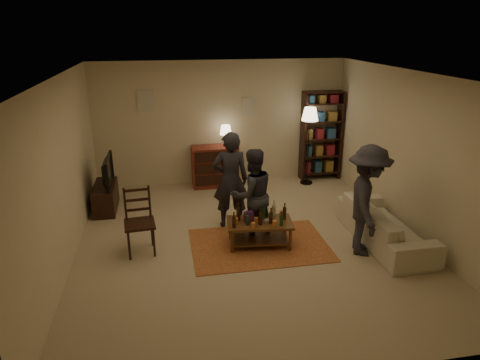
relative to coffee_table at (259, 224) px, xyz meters
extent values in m
plane|color=#C6B793|center=(-0.14, 0.16, -0.38)|extent=(6.00, 6.00, 0.00)
plane|color=beige|center=(-0.14, 3.16, 0.97)|extent=(5.50, 0.00, 5.50)
plane|color=beige|center=(-2.89, 0.16, 0.97)|extent=(0.00, 6.00, 6.00)
plane|color=beige|center=(2.61, 0.16, 0.97)|extent=(0.00, 6.00, 6.00)
plane|color=beige|center=(-0.14, -2.84, 0.97)|extent=(5.50, 0.00, 5.50)
plane|color=white|center=(-0.14, 0.16, 2.32)|extent=(6.00, 6.00, 0.00)
cube|color=beige|center=(-1.74, 3.14, 1.52)|extent=(0.35, 0.03, 0.45)
cube|color=beige|center=(0.46, 3.14, 1.32)|extent=(0.30, 0.03, 0.40)
cube|color=#944020|center=(0.00, 0.00, -0.38)|extent=(2.20, 1.50, 0.01)
cube|color=brown|center=(0.00, 0.00, 0.02)|extent=(1.09, 0.67, 0.04)
cube|color=brown|center=(0.00, 0.00, -0.27)|extent=(0.98, 0.56, 0.02)
cylinder|color=brown|center=(-0.48, -0.18, -0.19)|extent=(0.05, 0.05, 0.38)
cylinder|color=brown|center=(0.44, -0.27, -0.19)|extent=(0.05, 0.05, 0.38)
cylinder|color=brown|center=(-0.43, 0.27, -0.19)|extent=(0.05, 0.05, 0.38)
cylinder|color=brown|center=(0.48, 0.17, -0.19)|extent=(0.05, 0.05, 0.38)
cylinder|color=#C8732E|center=(-0.38, -0.01, 0.09)|extent=(0.07, 0.07, 0.10)
cylinder|color=#C8732E|center=(-0.14, -0.21, 0.08)|extent=(0.07, 0.07, 0.09)
cylinder|color=#C8732E|center=(0.07, 0.18, 0.09)|extent=(0.07, 0.07, 0.11)
cylinder|color=#C8732E|center=(0.20, -0.20, 0.08)|extent=(0.07, 0.07, 0.09)
cylinder|color=#C8732E|center=(0.40, 0.12, 0.09)|extent=(0.07, 0.07, 0.10)
cylinder|color=#C8732E|center=(-0.06, -0.01, 0.08)|extent=(0.06, 0.06, 0.08)
cube|color=#672D7E|center=(-0.17, 0.03, 0.13)|extent=(0.15, 0.12, 0.18)
cylinder|color=gray|center=(0.12, -0.04, 0.05)|extent=(0.12, 0.12, 0.03)
cube|color=black|center=(-1.87, 0.11, 0.11)|extent=(0.50, 0.50, 0.04)
cylinder|color=black|center=(-2.04, -0.09, -0.14)|extent=(0.04, 0.04, 0.48)
cylinder|color=black|center=(-1.67, -0.06, -0.14)|extent=(0.04, 0.04, 0.48)
cylinder|color=black|center=(-2.08, 0.28, -0.14)|extent=(0.04, 0.04, 0.48)
cylinder|color=black|center=(-1.70, 0.32, -0.14)|extent=(0.04, 0.04, 0.48)
cube|color=black|center=(-1.89, 0.30, 0.40)|extent=(0.37, 0.06, 0.55)
cube|color=black|center=(-2.59, 1.96, -0.13)|extent=(0.40, 1.00, 0.50)
imported|color=black|center=(-2.57, 1.96, 0.39)|extent=(0.13, 0.97, 0.56)
cube|color=maroon|center=(-0.34, 2.88, 0.07)|extent=(1.00, 0.48, 0.90)
cube|color=black|center=(-0.34, 2.63, -0.16)|extent=(0.92, 0.02, 0.22)
cube|color=black|center=(-0.34, 2.63, 0.10)|extent=(0.92, 0.02, 0.22)
cube|color=black|center=(-0.34, 2.63, 0.36)|extent=(0.92, 0.02, 0.22)
cylinder|color=black|center=(-0.09, 2.88, 0.54)|extent=(0.12, 0.12, 0.04)
cylinder|color=black|center=(-0.09, 2.88, 0.67)|extent=(0.02, 0.02, 0.22)
cone|color=#FFE5B2|center=(-0.09, 2.88, 0.88)|extent=(0.26, 0.26, 0.20)
cube|color=black|center=(1.68, 2.94, 0.62)|extent=(0.04, 0.34, 2.00)
cube|color=black|center=(2.54, 2.94, 0.62)|extent=(0.04, 0.34, 2.00)
cube|color=black|center=(2.11, 2.94, -0.23)|extent=(0.90, 0.34, 0.03)
cube|color=black|center=(2.11, 2.94, 0.17)|extent=(0.90, 0.34, 0.03)
cube|color=black|center=(2.11, 2.94, 0.57)|extent=(0.90, 0.34, 0.03)
cube|color=black|center=(2.11, 2.94, 0.97)|extent=(0.90, 0.34, 0.03)
cube|color=black|center=(2.11, 2.94, 1.37)|extent=(0.90, 0.34, 0.03)
cube|color=black|center=(2.11, 2.94, 1.62)|extent=(0.90, 0.34, 0.03)
cube|color=maroon|center=(1.81, 2.94, -0.09)|extent=(0.12, 0.22, 0.26)
cube|color=#29527B|center=(2.06, 2.94, -0.09)|extent=(0.15, 0.22, 0.26)
cube|color=olive|center=(2.33, 2.94, -0.09)|extent=(0.18, 0.22, 0.26)
cube|color=#29527B|center=(1.81, 2.94, 0.30)|extent=(0.12, 0.22, 0.24)
cube|color=olive|center=(2.06, 2.94, 0.30)|extent=(0.15, 0.22, 0.24)
cube|color=maroon|center=(2.33, 2.94, 0.30)|extent=(0.18, 0.22, 0.24)
cube|color=olive|center=(1.81, 2.94, 0.69)|extent=(0.12, 0.22, 0.22)
cube|color=maroon|center=(2.06, 2.94, 0.69)|extent=(0.15, 0.22, 0.22)
cube|color=#29527B|center=(2.33, 2.94, 0.69)|extent=(0.18, 0.22, 0.22)
cube|color=maroon|center=(1.81, 2.94, 1.08)|extent=(0.12, 0.22, 0.20)
cube|color=#29527B|center=(2.06, 2.94, 1.08)|extent=(0.15, 0.22, 0.20)
cube|color=olive|center=(2.33, 2.94, 1.08)|extent=(0.18, 0.22, 0.20)
cube|color=#29527B|center=(1.81, 2.94, 1.47)|extent=(0.12, 0.22, 0.18)
cube|color=olive|center=(2.06, 2.94, 1.47)|extent=(0.15, 0.22, 0.18)
cube|color=maroon|center=(2.33, 2.94, 1.47)|extent=(0.18, 0.22, 0.18)
cylinder|color=black|center=(1.71, 2.64, -0.37)|extent=(0.28, 0.28, 0.03)
cylinder|color=black|center=(1.71, 2.64, 0.38)|extent=(0.03, 0.03, 1.53)
cone|color=#FFE5B2|center=(1.71, 2.64, 1.20)|extent=(0.36, 0.36, 0.28)
imported|color=beige|center=(2.06, -0.24, -0.08)|extent=(0.81, 2.08, 0.61)
imported|color=#232229|center=(-0.33, 0.82, 0.47)|extent=(0.65, 0.45, 1.72)
imported|color=#2A2B33|center=(-0.06, 0.29, 0.39)|extent=(0.88, 0.76, 1.55)
imported|color=#2B2A33|center=(1.56, -0.50, 0.48)|extent=(1.00, 1.28, 1.74)
camera|label=1|loc=(-1.43, -6.03, 3.00)|focal=32.00mm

